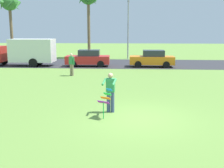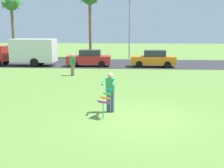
% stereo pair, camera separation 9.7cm
% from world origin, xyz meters
% --- Properties ---
extents(ground_plane, '(120.00, 120.00, 0.00)m').
position_xyz_m(ground_plane, '(0.00, 0.00, 0.00)').
color(ground_plane, olive).
extents(road_strip, '(120.00, 8.00, 0.01)m').
position_xyz_m(road_strip, '(0.00, 18.10, 0.01)').
color(road_strip, '#2D2D33').
rests_on(road_strip, ground).
extents(person_kite_flyer, '(0.62, 0.71, 1.73)m').
position_xyz_m(person_kite_flyer, '(-1.14, 0.79, 0.95)').
color(person_kite_flyer, '#384772').
rests_on(person_kite_flyer, ground).
extents(kite_held, '(0.60, 0.73, 1.16)m').
position_xyz_m(kite_held, '(-1.29, 0.01, 0.79)').
color(kite_held, blue).
rests_on(kite_held, ground).
extents(parked_truck_red_cab, '(6.70, 2.13, 2.62)m').
position_xyz_m(parked_truck_red_cab, '(-10.67, 15.70, 1.41)').
color(parked_truck_red_cab, '#B2231E').
rests_on(parked_truck_red_cab, ground).
extents(parked_car_red, '(4.26, 1.96, 1.60)m').
position_xyz_m(parked_car_red, '(-4.37, 15.70, 0.77)').
color(parked_car_red, red).
rests_on(parked_car_red, ground).
extents(parked_car_orange, '(4.24, 1.91, 1.60)m').
position_xyz_m(parked_car_orange, '(1.81, 15.70, 0.77)').
color(parked_car_orange, orange).
rests_on(parked_car_orange, ground).
extents(palm_tree_left_near, '(2.58, 2.71, 7.91)m').
position_xyz_m(palm_tree_left_near, '(-15.26, 23.66, 6.54)').
color(palm_tree_left_near, brown).
rests_on(palm_tree_left_near, ground).
extents(streetlight_pole, '(0.24, 1.65, 7.00)m').
position_xyz_m(streetlight_pole, '(-0.57, 23.07, 4.00)').
color(streetlight_pole, '#9E9EA3').
rests_on(streetlight_pole, ground).
extents(person_walker_near, '(0.49, 0.38, 1.73)m').
position_xyz_m(person_walker_near, '(-4.81, 10.16, 0.93)').
color(person_walker_near, gray).
rests_on(person_walker_near, ground).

